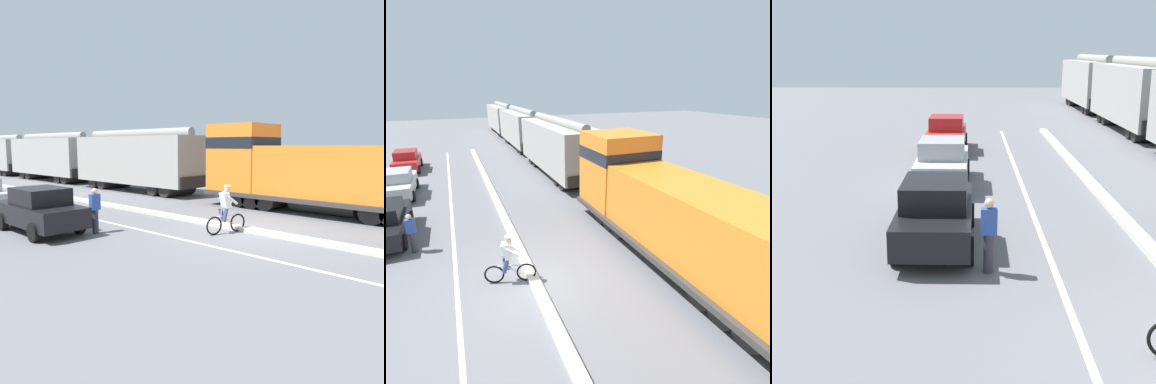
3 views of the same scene
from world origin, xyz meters
TOP-DOWN VIEW (x-y plane):
  - ground_plane at (0.00, 0.00)m, footprint 120.00×120.00m
  - median_curb at (0.00, 6.00)m, footprint 0.36×36.00m
  - lane_stripe at (-2.40, 6.00)m, footprint 0.14×36.00m
  - locomotive at (5.28, 0.24)m, footprint 3.10×11.61m
  - hopper_car_lead at (5.28, 12.40)m, footprint 2.90×10.60m
  - hopper_car_middle at (5.28, 24.00)m, footprint 2.90×10.60m
  - hopper_car_trailing at (5.28, 35.60)m, footprint 2.90×10.60m
  - parked_car_silver at (-5.15, 11.43)m, footprint 1.86×4.22m
  - parked_car_red at (-5.27, 17.87)m, footprint 1.88×4.22m
  - cyclist at (-0.72, 0.43)m, footprint 1.66×0.61m
  - pedestrian_by_cars at (-3.82, 3.86)m, footprint 0.34×0.22m

SIDE VIEW (x-z plane):
  - ground_plane at x=0.00m, z-range 0.00..0.00m
  - lane_stripe at x=-2.40m, z-range 0.00..0.01m
  - median_curb at x=0.00m, z-range 0.00..0.16m
  - parked_car_silver at x=-5.15m, z-range 0.01..1.63m
  - parked_car_red at x=-5.27m, z-range 0.01..1.63m
  - cyclist at x=-0.72m, z-range -0.04..1.67m
  - pedestrian_by_cars at x=-3.82m, z-range 0.04..1.66m
  - locomotive at x=5.28m, z-range -0.30..3.90m
  - hopper_car_lead at x=5.28m, z-range -0.01..4.17m
  - hopper_car_middle at x=5.28m, z-range -0.01..4.17m
  - hopper_car_trailing at x=5.28m, z-range -0.01..4.17m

